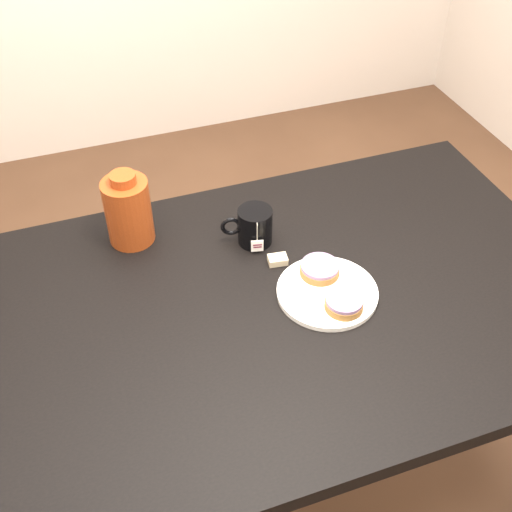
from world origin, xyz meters
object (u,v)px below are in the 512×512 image
Objects in this scene: table at (285,322)px; plate at (327,291)px; bagel_package at (128,210)px; bagel_front at (344,303)px; teabag_pouch at (278,260)px; mug at (254,226)px; bagel_back at (320,269)px.

table is 0.13m from plate.
table is at bearing -48.24° from bagel_package.
plate is 1.19× the size of bagel_package.
table is 0.17m from bagel_front.
mug is at bearing 105.98° from teabag_pouch.
teabag_pouch reaches higher than table.
mug reaches higher than bagel_back.
teabag_pouch is (0.03, -0.09, -0.04)m from mug.
table is at bearing 167.23° from plate.
bagel_back is (0.01, 0.06, 0.02)m from plate.
teabag_pouch is at bearing 112.11° from bagel_front.
bagel_front is (0.10, -0.08, 0.11)m from table.
bagel_front is at bearing -38.17° from table.
bagel_package is (-0.38, 0.28, 0.06)m from bagel_back.
bagel_front reaches higher than table.
plate is 0.25m from mug.
plate is 2.02× the size of bagel_front.
plate is 1.71× the size of mug.
bagel_back is 0.70× the size of mug.
bagel_back is at bearing 93.12° from bagel_front.
bagel_back is at bearing 20.91° from table.
bagel_front is 0.56m from bagel_package.
bagel_package is (-0.28, 0.11, 0.04)m from mug.
mug is 0.10m from teabag_pouch.
teabag_pouch is at bearing -60.90° from mug.
table is 7.29× the size of bagel_package.
bagel_back is at bearing -46.72° from mug.
teabag_pouch is (-0.07, 0.08, -0.02)m from bagel_back.
bagel_back and bagel_front have the same top height.
bagel_back is 0.48m from bagel_package.
bagel_back is 0.20m from mug.
teabag_pouch reaches higher than plate.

